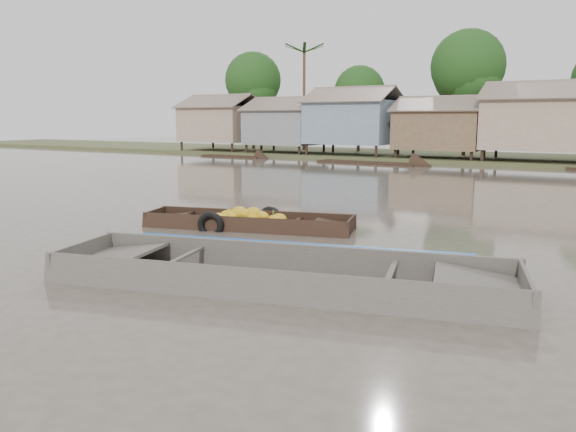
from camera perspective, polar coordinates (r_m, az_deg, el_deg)
The scene contains 4 objects.
ground at distance 12.81m, azimuth -4.11°, elevation -3.55°, with size 120.00×120.00×0.00m, color #4E463C.
riverbank at distance 42.31m, azimuth 25.27°, elevation 9.07°, with size 120.00×12.47×10.22m.
banana_boat at distance 15.45m, azimuth -4.37°, elevation -0.60°, with size 5.93×2.84×0.80m.
viewer_boat at distance 10.22m, azimuth -0.67°, elevation -6.54°, with size 8.70×4.16×0.68m.
Camera 1 is at (7.09, -10.25, 2.96)m, focal length 35.00 mm.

